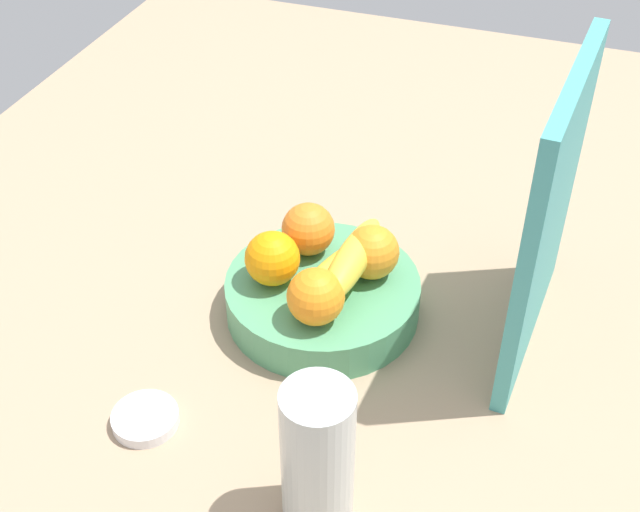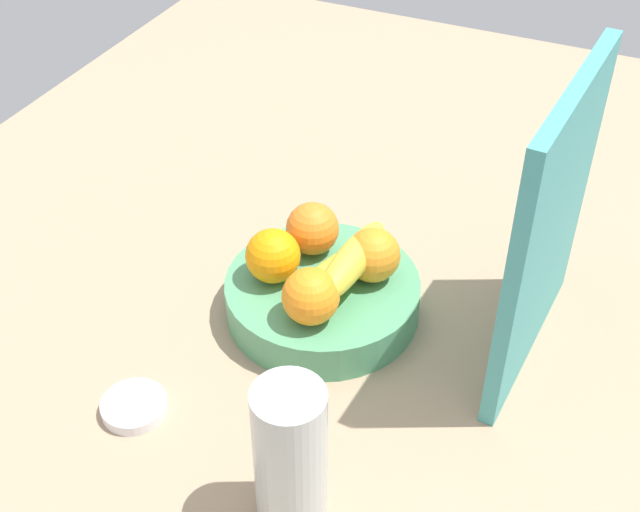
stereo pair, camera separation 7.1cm
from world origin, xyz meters
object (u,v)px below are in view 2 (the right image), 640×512
at_px(fruit_bowl, 320,296).
at_px(orange_center, 373,255).
at_px(orange_back_left, 312,229).
at_px(banana_bunch, 344,266).
at_px(cutting_board, 549,230).
at_px(thermos_tumbler, 290,456).
at_px(jar_lid, 134,406).
at_px(orange_front_left, 273,256).
at_px(orange_front_right, 311,296).

bearing_deg(fruit_bowl, orange_center, 121.91).
relative_size(fruit_bowl, orange_back_left, 3.58).
bearing_deg(banana_bunch, orange_center, 140.92).
xyz_separation_m(orange_center, orange_back_left, (-0.02, -0.09, 0.00)).
xyz_separation_m(cutting_board, thermos_tumbler, (0.33, -0.16, -0.09)).
distance_m(cutting_board, jar_lid, 0.51).
distance_m(orange_front_left, orange_back_left, 0.07).
distance_m(fruit_bowl, jar_lid, 0.27).
bearing_deg(orange_front_left, orange_front_right, 56.53).
relative_size(orange_front_left, orange_back_left, 1.00).
xyz_separation_m(banana_bunch, thermos_tumbler, (0.29, 0.07, 0.01)).
bearing_deg(jar_lid, orange_center, 146.79).
relative_size(cutting_board, thermos_tumbler, 2.06).
distance_m(orange_back_left, jar_lid, 0.32).
bearing_deg(banana_bunch, cutting_board, 100.51).
relative_size(orange_front_left, orange_front_right, 1.00).
distance_m(cutting_board, thermos_tumbler, 0.38).
bearing_deg(jar_lid, cutting_board, 126.89).
relative_size(fruit_bowl, jar_lid, 3.28).
bearing_deg(thermos_tumbler, fruit_bowl, -161.17).
bearing_deg(orange_back_left, orange_front_left, -16.89).
height_order(orange_front_right, jar_lid, orange_front_right).
bearing_deg(banana_bunch, thermos_tumbler, 12.97).
bearing_deg(banana_bunch, jar_lid, -32.38).
distance_m(fruit_bowl, orange_back_left, 0.09).
xyz_separation_m(banana_bunch, jar_lid, (0.24, -0.15, -0.08)).
distance_m(orange_front_right, orange_center, 0.11).
bearing_deg(orange_center, jar_lid, -33.21).
height_order(orange_back_left, banana_bunch, orange_back_left).
relative_size(fruit_bowl, orange_center, 3.58).
relative_size(orange_front_left, orange_center, 1.00).
bearing_deg(thermos_tumbler, jar_lid, -101.53).
height_order(fruit_bowl, orange_front_right, orange_front_right).
relative_size(fruit_bowl, orange_front_right, 3.58).
bearing_deg(orange_front_right, cutting_board, 115.15).
height_order(orange_back_left, thermos_tumbler, thermos_tumbler).
distance_m(fruit_bowl, orange_center, 0.09).
bearing_deg(orange_center, banana_bunch, -39.08).
distance_m(orange_front_right, jar_lid, 0.24).
bearing_deg(cutting_board, orange_center, -82.75).
relative_size(fruit_bowl, cutting_board, 0.69).
bearing_deg(jar_lid, banana_bunch, 147.62).
relative_size(orange_center, jar_lid, 0.92).
height_order(orange_center, orange_back_left, same).
xyz_separation_m(orange_back_left, jar_lid, (0.29, -0.09, -0.08)).
relative_size(orange_back_left, banana_bunch, 0.40).
relative_size(orange_center, orange_back_left, 1.00).
bearing_deg(orange_back_left, banana_bunch, 52.84).
bearing_deg(orange_center, orange_back_left, -101.36).
height_order(orange_center, jar_lid, orange_center).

